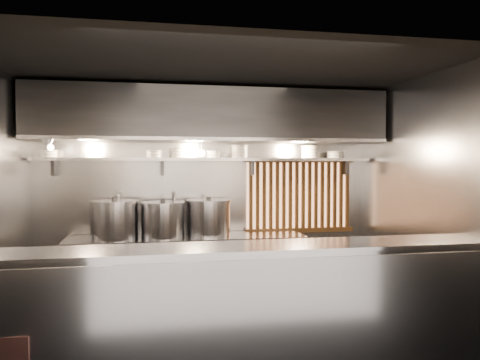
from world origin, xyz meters
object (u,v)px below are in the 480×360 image
object	(u,v)px
heat_lamp	(48,142)
stock_pot_mid	(163,220)
stock_pot_right	(209,217)
stock_pot_left	(114,220)
pendant_bulb	(202,153)

from	to	relation	value
heat_lamp	stock_pot_mid	xyz separation A→B (m)	(1.30, 0.24, -0.94)
stock_pot_right	stock_pot_left	bearing A→B (deg)	-175.54
heat_lamp	stock_pot_mid	world-z (taller)	heat_lamp
stock_pot_mid	stock_pot_right	size ratio (longest dim) A/B	1.04
stock_pot_mid	stock_pot_right	distance (m)	0.59
pendant_bulb	stock_pot_right	size ratio (longest dim) A/B	0.28
heat_lamp	stock_pot_right	size ratio (longest dim) A/B	0.53
heat_lamp	stock_pot_right	xyz separation A→B (m)	(1.88, 0.32, -0.94)
heat_lamp	stock_pot_right	distance (m)	2.13
pendant_bulb	stock_pot_mid	size ratio (longest dim) A/B	0.27
stock_pot_left	stock_pot_right	distance (m)	1.18
heat_lamp	stock_pot_left	size ratio (longest dim) A/B	0.52
heat_lamp	stock_pot_right	world-z (taller)	heat_lamp
stock_pot_mid	pendant_bulb	bearing A→B (deg)	12.03
pendant_bulb	stock_pot_right	xyz separation A→B (m)	(0.08, -0.03, -0.83)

